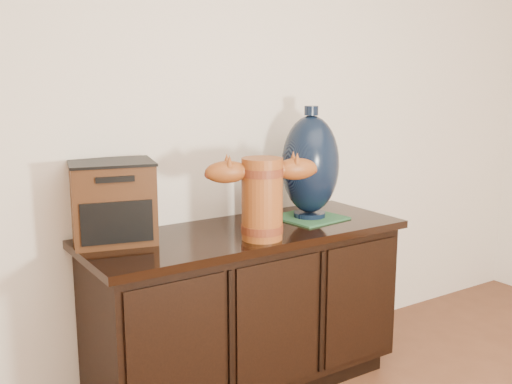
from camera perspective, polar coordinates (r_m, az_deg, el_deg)
sideboard at (r=2.78m, az=-0.94°, el=-11.00°), size 1.46×0.56×0.75m
terracotta_vessel at (r=2.47m, az=0.58°, el=-0.17°), size 0.48×0.23×0.34m
tv_radio at (r=2.51m, az=-13.48°, el=-0.92°), size 0.39×0.34×0.33m
green_mat at (r=2.88m, az=5.11°, el=-2.42°), size 0.31×0.31×0.01m
lamp_base at (r=2.83m, az=5.20°, el=2.59°), size 0.30×0.30×0.53m
spray_can at (r=2.84m, az=-0.40°, el=-0.64°), size 0.07×0.07×0.20m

